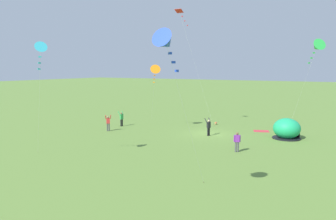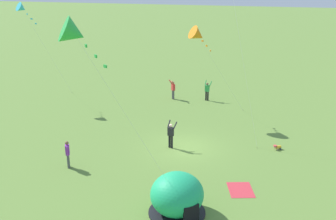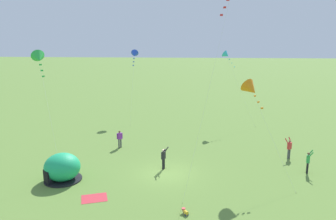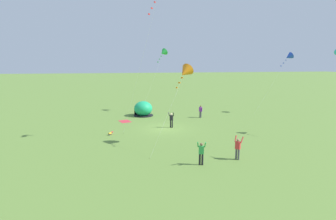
{
  "view_description": "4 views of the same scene",
  "coord_description": "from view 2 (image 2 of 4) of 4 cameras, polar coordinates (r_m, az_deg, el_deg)",
  "views": [
    {
      "loc": [
        -13.71,
        32.45,
        7.2
      ],
      "look_at": [
        2.19,
        5.08,
        3.08
      ],
      "focal_mm": 35.0,
      "sensor_mm": 36.0,
      "label": 1
    },
    {
      "loc": [
        -23.72,
        -6.74,
        10.94
      ],
      "look_at": [
        1.4,
        1.55,
        2.09
      ],
      "focal_mm": 42.0,
      "sensor_mm": 36.0,
      "label": 2
    },
    {
      "loc": [
        2.05,
        -24.35,
        10.62
      ],
      "look_at": [
        -0.29,
        5.46,
        3.95
      ],
      "focal_mm": 35.0,
      "sensor_mm": 36.0,
      "label": 3
    },
    {
      "loc": [
        29.23,
        -4.75,
        7.71
      ],
      "look_at": [
        1.04,
        0.16,
        2.38
      ],
      "focal_mm": 28.0,
      "sensor_mm": 36.0,
      "label": 4
    }
  ],
  "objects": [
    {
      "name": "picnic_blanket",
      "position": [
        22.22,
        10.49,
        -11.32
      ],
      "size": [
        2.03,
        1.79,
        0.01
      ],
      "primitive_type": "cube",
      "rotation": [
        0.0,
        0.0,
        0.34
      ],
      "color": "#CC333D",
      "rests_on": "ground"
    },
    {
      "name": "kite_cyan",
      "position": [
        37.87,
        -20.43,
        13.65
      ],
      "size": [
        4.25,
        2.74,
        9.04
      ],
      "color": "silver",
      "rests_on": "ground"
    },
    {
      "name": "popup_tent",
      "position": [
        19.44,
        1.33,
        -12.27
      ],
      "size": [
        2.81,
        2.81,
        2.1
      ],
      "color": "#1EAD6B",
      "rests_on": "ground"
    },
    {
      "name": "person_arms_raised",
      "position": [
        26.55,
        0.41,
        -3.5
      ],
      "size": [
        0.61,
        0.71,
        1.89
      ],
      "color": "black",
      "rests_on": "ground"
    },
    {
      "name": "person_far_back",
      "position": [
        37.15,
        5.71,
        2.87
      ],
      "size": [
        0.57,
        0.7,
        1.89
      ],
      "color": "black",
      "rests_on": "ground"
    },
    {
      "name": "person_center_field",
      "position": [
        37.39,
        0.74,
        3.07
      ],
      "size": [
        0.71,
        0.7,
        1.89
      ],
      "color": "#4C4C51",
      "rests_on": "ground"
    },
    {
      "name": "kite_orange",
      "position": [
        31.34,
        4.34,
        10.78
      ],
      "size": [
        3.8,
        4.47,
        7.52
      ],
      "color": "silver",
      "rests_on": "ground"
    },
    {
      "name": "person_strolling",
      "position": [
        24.6,
        -14.36,
        -6.05
      ],
      "size": [
        0.52,
        0.4,
        1.72
      ],
      "color": "#4C4C51",
      "rests_on": "ground"
    },
    {
      "name": "kite_green",
      "position": [
        15.71,
        -13.48,
        10.78
      ],
      "size": [
        3.7,
        4.69,
        9.64
      ],
      "color": "silver",
      "rests_on": "ground"
    },
    {
      "name": "ground_plane",
      "position": [
        26.98,
        2.21,
        -5.44
      ],
      "size": [
        300.0,
        300.0,
        0.0
      ],
      "primitive_type": "plane",
      "color": "olive"
    },
    {
      "name": "toddler_crawling",
      "position": [
        27.58,
        15.58,
        -5.2
      ],
      "size": [
        0.44,
        0.53,
        0.32
      ],
      "color": "gold",
      "rests_on": "ground"
    }
  ]
}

